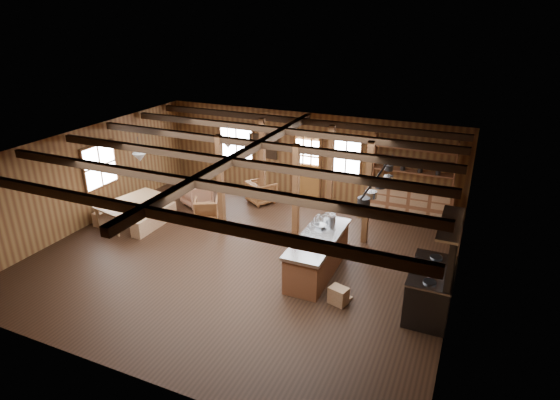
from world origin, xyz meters
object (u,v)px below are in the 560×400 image
at_px(armchair_b, 261,192).
at_px(armchair_c, 197,194).
at_px(commercial_range, 433,284).
at_px(kitchen_island, 318,255).
at_px(dining_table, 134,212).
at_px(armchair_a, 206,209).

xyz_separation_m(armchair_b, armchair_c, (-1.81, -0.99, 0.00)).
bearing_deg(armchair_b, commercial_range, 178.75).
height_order(commercial_range, armchair_b, commercial_range).
bearing_deg(armchair_c, kitchen_island, -178.74).
distance_m(kitchen_island, dining_table, 5.89).
bearing_deg(armchair_a, commercial_range, 135.31).
bearing_deg(kitchen_island, commercial_range, -11.24).
distance_m(kitchen_island, armchair_a, 4.35).
distance_m(dining_table, armchair_a, 2.11).
relative_size(kitchen_island, armchair_a, 3.59).
distance_m(armchair_b, armchair_c, 2.07).
xyz_separation_m(kitchen_island, commercial_range, (2.68, -0.51, 0.18)).
distance_m(kitchen_island, armchair_b, 4.56).
height_order(dining_table, armchair_c, armchair_c).
bearing_deg(armchair_c, armchair_b, -124.51).
xyz_separation_m(kitchen_island, armchair_c, (-4.91, 2.35, -0.11)).
xyz_separation_m(dining_table, armchair_b, (2.77, 2.86, 0.03)).
height_order(kitchen_island, armchair_c, kitchen_island).
bearing_deg(kitchen_island, armchair_a, 158.54).
height_order(commercial_range, armchair_c, commercial_range).
height_order(commercial_range, armchair_a, commercial_range).
relative_size(kitchen_island, commercial_range, 1.20).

